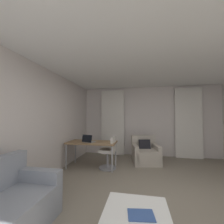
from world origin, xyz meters
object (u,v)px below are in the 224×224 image
object	(u,v)px
desk	(92,144)
laptop	(88,141)
armchair	(145,154)
magazine_open	(141,215)
desk_chair	(109,154)

from	to	relation	value
desk	laptop	size ratio (longest dim) A/B	3.76
armchair	laptop	world-z (taller)	laptop
magazine_open	desk_chair	bearing A→B (deg)	110.10
laptop	magazine_open	xyz separation A→B (m)	(1.44, -2.28, -0.38)
laptop	magazine_open	size ratio (longest dim) A/B	1.23
armchair	desk	size ratio (longest dim) A/B	0.69
desk	magazine_open	distance (m)	2.77
desk	magazine_open	xyz separation A→B (m)	(1.38, -2.39, -0.28)
desk	laptop	world-z (taller)	laptop
armchair	laptop	bearing A→B (deg)	-152.53
desk_chair	laptop	xyz separation A→B (m)	(-0.57, -0.10, 0.38)
armchair	desk	bearing A→B (deg)	-154.98
desk_chair	laptop	size ratio (longest dim) A/B	2.35
desk_chair	magazine_open	distance (m)	2.53
desk_chair	laptop	world-z (taller)	laptop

